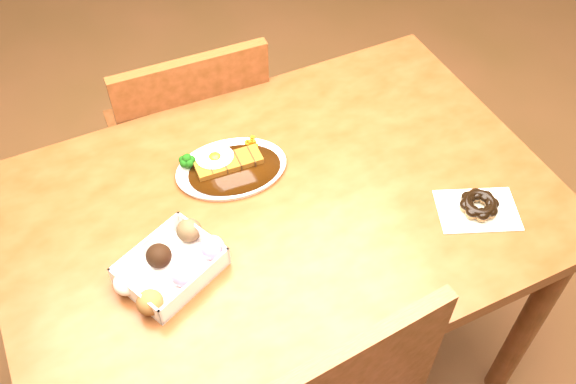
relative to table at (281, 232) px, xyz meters
name	(u,v)px	position (x,y,z in m)	size (l,w,h in m)	color
ground	(283,360)	(0.00, 0.00, -0.65)	(6.00, 6.00, 0.00)	brown
table	(281,232)	(0.00, 0.00, 0.00)	(1.20, 0.80, 0.75)	#542C10
chair_far	(191,143)	(-0.04, 0.53, -0.17)	(0.44, 0.44, 0.87)	#542C10
katsu_curry_plate	(229,166)	(-0.06, 0.14, 0.11)	(0.27, 0.21, 0.05)	white
donut_box	(171,266)	(-0.27, -0.07, 0.13)	(0.23, 0.21, 0.05)	white
pon_de_ring	(479,205)	(0.38, -0.20, 0.12)	(0.20, 0.18, 0.03)	silver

